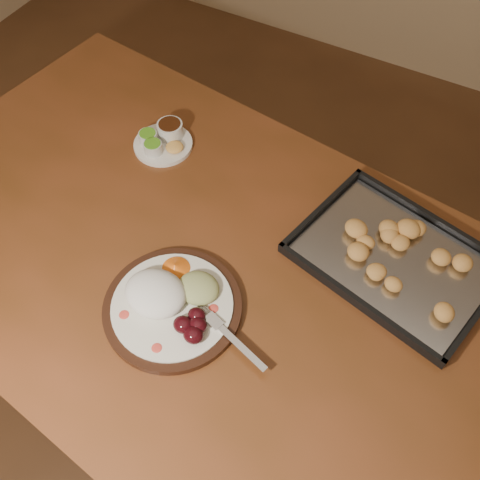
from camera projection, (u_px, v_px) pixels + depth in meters
The scene contains 5 objects.
ground at pixel (180, 404), 1.72m from camera, with size 4.00×4.00×0.00m, color brown.
dining_table at pixel (198, 278), 1.23m from camera, with size 1.61×1.10×0.75m.
dinner_plate at pixel (171, 301), 1.06m from camera, with size 0.37×0.28×0.06m.
condiment_saucer at pixel (163, 140), 1.33m from camera, with size 0.15×0.15×0.05m.
baking_tray at pixel (395, 257), 1.13m from camera, with size 0.46×0.38×0.04m.
Camera 1 is at (0.44, -0.40, 1.71)m, focal length 40.00 mm.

